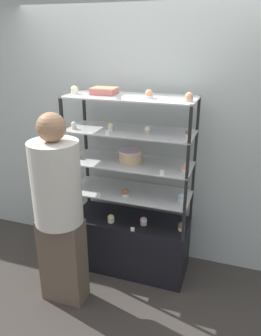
% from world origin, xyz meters
% --- Properties ---
extents(ground_plane, '(20.00, 20.00, 0.00)m').
position_xyz_m(ground_plane, '(0.00, 0.00, 0.00)').
color(ground_plane, '#38332D').
extents(back_wall, '(8.00, 0.05, 2.60)m').
position_xyz_m(back_wall, '(0.00, 0.37, 1.30)').
color(back_wall, '#A8B2AD').
rests_on(back_wall, ground_plane).
extents(display_base, '(1.12, 0.46, 0.56)m').
position_xyz_m(display_base, '(0.00, 0.00, 0.28)').
color(display_base, black).
rests_on(display_base, ground_plane).
extents(display_riser_lower, '(1.12, 0.46, 0.30)m').
position_xyz_m(display_riser_lower, '(0.00, 0.00, 0.84)').
color(display_riser_lower, black).
rests_on(display_riser_lower, display_base).
extents(display_riser_middle, '(1.12, 0.46, 0.30)m').
position_xyz_m(display_riser_middle, '(0.00, 0.00, 1.13)').
color(display_riser_middle, black).
rests_on(display_riser_middle, display_riser_lower).
extents(display_riser_upper, '(1.12, 0.46, 0.30)m').
position_xyz_m(display_riser_upper, '(0.00, 0.00, 1.43)').
color(display_riser_upper, black).
rests_on(display_riser_upper, display_riser_middle).
extents(display_riser_top, '(1.12, 0.46, 0.30)m').
position_xyz_m(display_riser_top, '(0.00, 0.00, 1.72)').
color(display_riser_top, black).
rests_on(display_riser_top, display_riser_upper).
extents(layer_cake_centerpiece, '(0.21, 0.21, 0.11)m').
position_xyz_m(layer_cake_centerpiece, '(-0.01, 0.02, 1.21)').
color(layer_cake_centerpiece, '#DBBC84').
rests_on(layer_cake_centerpiece, display_riser_middle).
extents(sheet_cake_frosted, '(0.21, 0.17, 0.06)m').
position_xyz_m(sheet_cake_frosted, '(-0.25, 0.02, 1.77)').
color(sheet_cake_frosted, '#C66660').
rests_on(sheet_cake_frosted, display_riser_top).
extents(cupcake_0, '(0.07, 0.07, 0.08)m').
position_xyz_m(cupcake_0, '(-0.51, -0.11, 0.60)').
color(cupcake_0, beige).
rests_on(cupcake_0, display_base).
extents(cupcake_1, '(0.07, 0.07, 0.08)m').
position_xyz_m(cupcake_1, '(-0.16, -0.12, 0.60)').
color(cupcake_1, white).
rests_on(cupcake_1, display_base).
extents(cupcake_2, '(0.07, 0.07, 0.08)m').
position_xyz_m(cupcake_2, '(0.15, -0.06, 0.60)').
color(cupcake_2, '#CCB28C').
rests_on(cupcake_2, display_base).
extents(cupcake_3, '(0.07, 0.07, 0.08)m').
position_xyz_m(cupcake_3, '(0.51, -0.04, 0.60)').
color(cupcake_3, white).
rests_on(cupcake_3, display_base).
extents(price_tag_0, '(0.04, 0.00, 0.04)m').
position_xyz_m(price_tag_0, '(0.09, -0.21, 0.58)').
color(price_tag_0, white).
rests_on(price_tag_0, display_base).
extents(cupcake_4, '(0.07, 0.07, 0.07)m').
position_xyz_m(cupcake_4, '(-0.50, -0.09, 0.89)').
color(cupcake_4, white).
rests_on(cupcake_4, display_riser_lower).
extents(cupcake_5, '(0.07, 0.07, 0.07)m').
position_xyz_m(cupcake_5, '(-0.01, -0.11, 0.89)').
color(cupcake_5, white).
rests_on(cupcake_5, display_riser_lower).
extents(cupcake_6, '(0.07, 0.07, 0.07)m').
position_xyz_m(cupcake_6, '(0.49, -0.04, 0.89)').
color(cupcake_6, beige).
rests_on(cupcake_6, display_riser_lower).
extents(price_tag_1, '(0.04, 0.00, 0.04)m').
position_xyz_m(price_tag_1, '(-0.23, -0.21, 0.88)').
color(price_tag_1, white).
rests_on(price_tag_1, display_riser_lower).
extents(cupcake_7, '(0.05, 0.05, 0.07)m').
position_xyz_m(cupcake_7, '(-0.50, -0.06, 1.19)').
color(cupcake_7, '#CCB28C').
rests_on(cupcake_7, display_riser_middle).
extents(cupcake_8, '(0.05, 0.05, 0.07)m').
position_xyz_m(cupcake_8, '(0.51, -0.07, 1.19)').
color(cupcake_8, beige).
rests_on(cupcake_8, display_riser_middle).
extents(price_tag_2, '(0.04, 0.00, 0.04)m').
position_xyz_m(price_tag_2, '(0.35, -0.21, 1.17)').
color(price_tag_2, white).
rests_on(price_tag_2, display_riser_middle).
extents(cupcake_9, '(0.05, 0.05, 0.07)m').
position_xyz_m(cupcake_9, '(-0.49, -0.12, 1.48)').
color(cupcake_9, beige).
rests_on(cupcake_9, display_riser_upper).
extents(cupcake_10, '(0.05, 0.05, 0.07)m').
position_xyz_m(cupcake_10, '(-0.16, -0.07, 1.48)').
color(cupcake_10, white).
rests_on(cupcake_10, display_riser_upper).
extents(cupcake_11, '(0.05, 0.05, 0.07)m').
position_xyz_m(cupcake_11, '(0.17, -0.06, 1.48)').
color(cupcake_11, '#CCB28C').
rests_on(cupcake_11, display_riser_upper).
extents(cupcake_12, '(0.05, 0.05, 0.07)m').
position_xyz_m(cupcake_12, '(0.51, -0.06, 1.48)').
color(cupcake_12, white).
rests_on(cupcake_12, display_riser_upper).
extents(price_tag_3, '(0.04, 0.00, 0.04)m').
position_xyz_m(price_tag_3, '(-0.13, -0.21, 1.47)').
color(price_tag_3, white).
rests_on(price_tag_3, display_riser_upper).
extents(cupcake_13, '(0.06, 0.06, 0.07)m').
position_xyz_m(cupcake_13, '(-0.50, -0.04, 1.78)').
color(cupcake_13, white).
rests_on(cupcake_13, display_riser_top).
extents(cupcake_14, '(0.06, 0.06, 0.07)m').
position_xyz_m(cupcake_14, '(0.18, -0.05, 1.78)').
color(cupcake_14, white).
rests_on(cupcake_14, display_riser_top).
extents(cupcake_15, '(0.06, 0.06, 0.07)m').
position_xyz_m(cupcake_15, '(0.51, -0.09, 1.78)').
color(cupcake_15, '#CCB28C').
rests_on(cupcake_15, display_riser_top).
extents(price_tag_4, '(0.04, 0.00, 0.04)m').
position_xyz_m(price_tag_4, '(-0.03, -0.21, 1.77)').
color(price_tag_4, white).
rests_on(price_tag_4, display_riser_top).
extents(customer_figure, '(0.40, 0.40, 1.70)m').
position_xyz_m(customer_figure, '(-0.42, -0.59, 0.91)').
color(customer_figure, brown).
rests_on(customer_figure, ground_plane).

